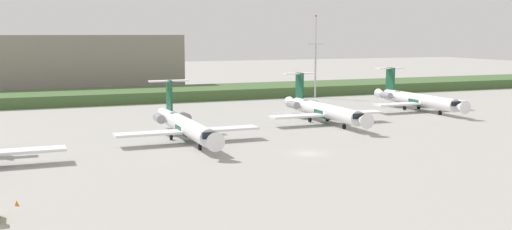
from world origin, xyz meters
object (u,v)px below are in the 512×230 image
(regional_jet_fourth, at_px, (417,99))
(safety_cone_rear_marker, at_px, (17,203))
(regional_jet_third, at_px, (323,110))
(antenna_mast, at_px, (315,64))
(regional_jet_second, at_px, (185,125))

(regional_jet_fourth, distance_m, safety_cone_rear_marker, 95.34)
(regional_jet_third, bearing_deg, antenna_mast, 64.70)
(regional_jet_second, height_order, antenna_mast, antenna_mast)
(regional_jet_third, xyz_separation_m, antenna_mast, (19.52, 41.29, 6.51))
(antenna_mast, bearing_deg, regional_jet_second, -134.09)
(safety_cone_rear_marker, bearing_deg, regional_jet_fourth, 29.80)
(regional_jet_fourth, xyz_separation_m, antenna_mast, (-8.48, 32.42, 6.51))
(safety_cone_rear_marker, bearing_deg, antenna_mast, 47.07)
(regional_jet_third, distance_m, antenna_mast, 46.13)
(regional_jet_third, bearing_deg, regional_jet_fourth, 17.56)
(regional_jet_third, distance_m, safety_cone_rear_marker, 66.94)
(regional_jet_second, height_order, regional_jet_third, same)
(regional_jet_second, distance_m, regional_jet_third, 30.99)
(regional_jet_second, distance_m, antenna_mast, 70.82)
(regional_jet_third, xyz_separation_m, regional_jet_fourth, (28.00, 8.86, 0.00))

